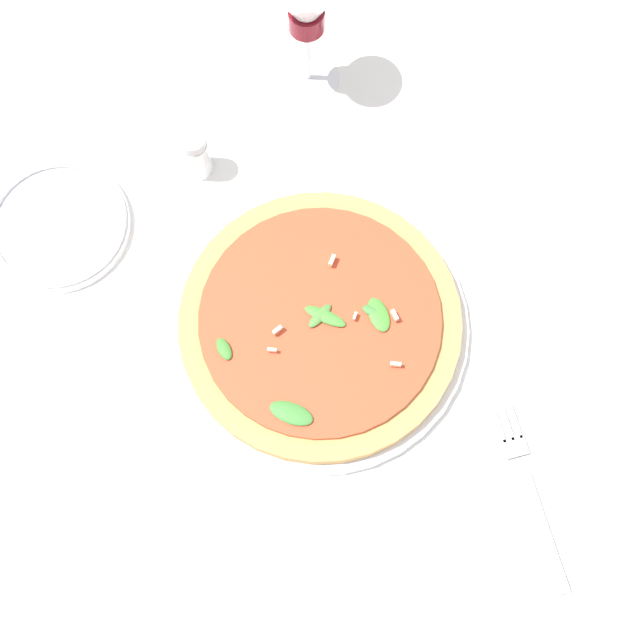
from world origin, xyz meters
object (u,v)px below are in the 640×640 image
fork (532,498)px  shaker_pepper (195,154)px  pizza_arugula_main (320,324)px  side_plate_white (58,225)px  wine_glass (306,12)px

fork → shaker_pepper: shaker_pepper is taller
pizza_arugula_main → shaker_pepper: 0.24m
fork → side_plate_white: side_plate_white is taller
pizza_arugula_main → side_plate_white: 0.32m
fork → shaker_pepper: (0.42, 0.30, 0.03)m
pizza_arugula_main → fork: bearing=-138.7°
side_plate_white → pizza_arugula_main: bearing=-120.7°
wine_glass → shaker_pepper: bearing=125.9°
wine_glass → fork: bearing=-163.7°
side_plate_white → shaker_pepper: bearing=-72.5°
pizza_arugula_main → fork: (-0.21, -0.19, -0.01)m
side_plate_white → wine_glass: bearing=-63.2°
shaker_pepper → fork: bearing=-145.2°
pizza_arugula_main → side_plate_white: pizza_arugula_main is taller
side_plate_white → shaker_pepper: size_ratio=2.40×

